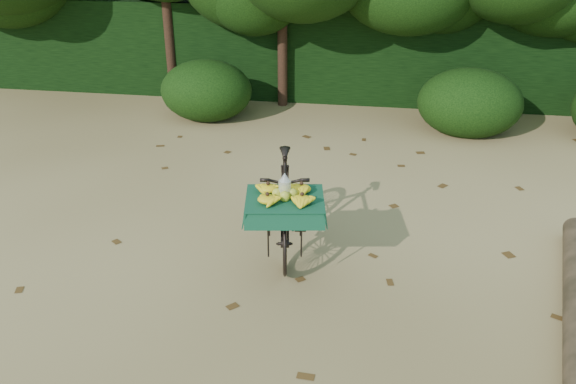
# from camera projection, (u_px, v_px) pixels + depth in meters

# --- Properties ---
(ground) EXTENTS (80.00, 80.00, 0.00)m
(ground) POSITION_uv_depth(u_px,v_px,m) (366.00, 259.00, 6.68)
(ground) COLOR tan
(ground) RESTS_ON ground
(vendor_bicycle) EXTENTS (0.92, 1.90, 1.09)m
(vendor_bicycle) POSITION_uv_depth(u_px,v_px,m) (285.00, 203.00, 6.69)
(vendor_bicycle) COLOR black
(vendor_bicycle) RESTS_ON ground
(hedge_backdrop) EXTENTS (26.00, 1.80, 1.80)m
(hedge_backdrop) POSITION_uv_depth(u_px,v_px,m) (382.00, 48.00, 11.87)
(hedge_backdrop) COLOR black
(hedge_backdrop) RESTS_ON ground
(bush_clumps) EXTENTS (8.80, 1.70, 0.90)m
(bush_clumps) POSITION_uv_depth(u_px,v_px,m) (408.00, 103.00, 10.23)
(bush_clumps) COLOR black
(bush_clumps) RESTS_ON ground
(leaf_litter) EXTENTS (7.00, 7.30, 0.01)m
(leaf_litter) POSITION_uv_depth(u_px,v_px,m) (368.00, 230.00, 7.26)
(leaf_litter) COLOR #4A3013
(leaf_litter) RESTS_ON ground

